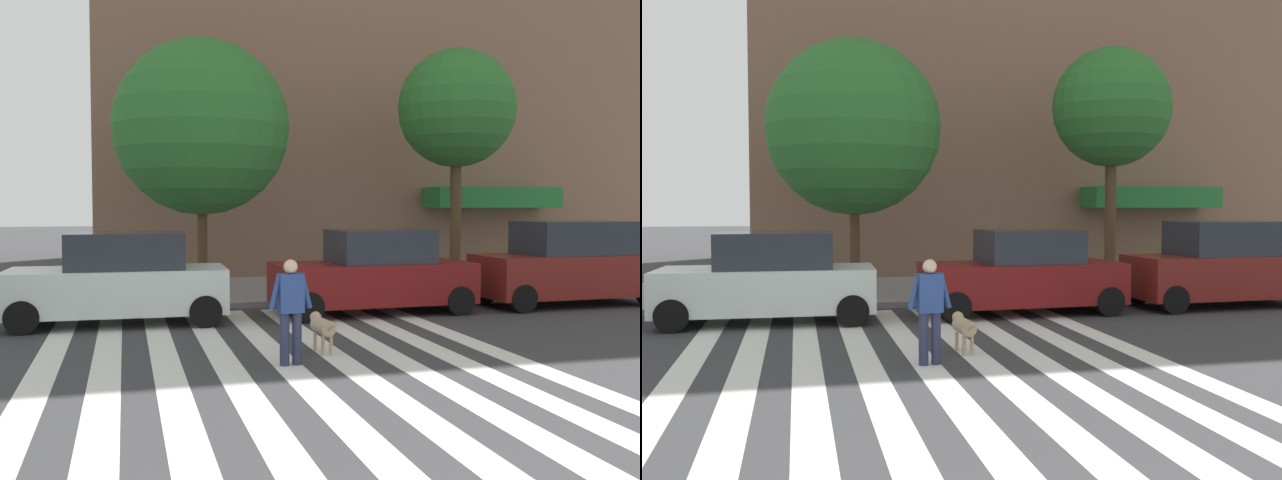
% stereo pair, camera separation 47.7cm
% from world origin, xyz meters
% --- Properties ---
extents(ground_plane, '(160.00, 160.00, 0.00)m').
position_xyz_m(ground_plane, '(0.00, 6.88, 0.00)').
color(ground_plane, '#353538').
extents(sidewalk_far, '(80.00, 6.00, 0.15)m').
position_xyz_m(sidewalk_far, '(0.00, 16.76, 0.07)').
color(sidewalk_far, gray).
rests_on(sidewalk_far, ground_plane).
extents(crosswalk_stripes, '(7.65, 13.16, 0.01)m').
position_xyz_m(crosswalk_stripes, '(-0.29, 6.88, 0.00)').
color(crosswalk_stripes, silver).
rests_on(crosswalk_stripes, ground_plane).
extents(parked_car_behind_first, '(4.50, 2.15, 1.91)m').
position_xyz_m(parked_car_behind_first, '(-2.78, 12.29, 0.91)').
color(parked_car_behind_first, silver).
rests_on(parked_car_behind_first, ground_plane).
extents(parked_car_third_in_line, '(4.55, 2.12, 1.92)m').
position_xyz_m(parked_car_third_in_line, '(2.81, 12.29, 0.90)').
color(parked_car_third_in_line, maroon).
rests_on(parked_car_third_in_line, ground_plane).
extents(parked_car_fourth_in_line, '(4.55, 2.04, 2.08)m').
position_xyz_m(parked_car_fourth_in_line, '(7.93, 12.29, 1.00)').
color(parked_car_fourth_in_line, maroon).
rests_on(parked_car_fourth_in_line, ground_plane).
extents(street_tree_nearest, '(4.49, 4.49, 6.56)m').
position_xyz_m(street_tree_nearest, '(-0.76, 15.37, 4.46)').
color(street_tree_nearest, '#4C3823').
rests_on(street_tree_nearest, sidewalk_far).
extents(street_tree_middle, '(3.39, 3.39, 6.82)m').
position_xyz_m(street_tree_middle, '(6.58, 15.78, 5.24)').
color(street_tree_middle, '#4C3823').
rests_on(street_tree_middle, sidewalk_far).
extents(pedestrian_dog_walker, '(0.71, 0.27, 1.64)m').
position_xyz_m(pedestrian_dog_walker, '(-0.24, 7.59, 0.93)').
color(pedestrian_dog_walker, '#282D4C').
rests_on(pedestrian_dog_walker, ground_plane).
extents(dog_on_leash, '(0.30, 0.97, 0.65)m').
position_xyz_m(dog_on_leash, '(0.48, 8.38, 0.44)').
color(dog_on_leash, tan).
rests_on(dog_on_leash, ground_plane).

